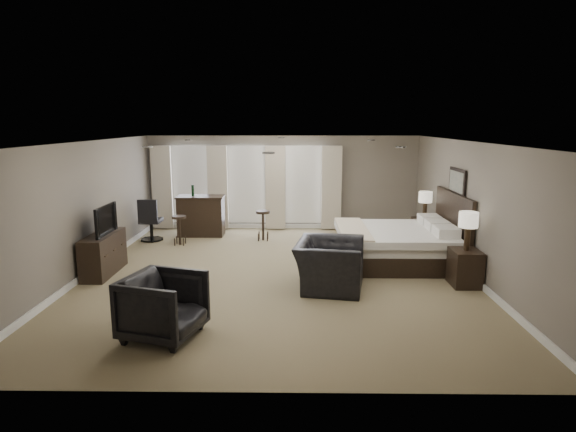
{
  "coord_description": "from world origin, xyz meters",
  "views": [
    {
      "loc": [
        0.33,
        -9.13,
        2.96
      ],
      "look_at": [
        0.2,
        0.4,
        1.1
      ],
      "focal_mm": 30.0,
      "sensor_mm": 36.0,
      "label": 1
    }
  ],
  "objects_px": {
    "tv": "(102,231)",
    "desk_chair": "(151,219)",
    "lamp_far": "(425,205)",
    "bar_stool_right": "(263,226)",
    "armchair_near": "(330,257)",
    "armchair_far": "(163,303)",
    "bed": "(400,228)",
    "nightstand_far": "(424,232)",
    "bar_stool_left": "(180,230)",
    "lamp_near": "(468,231)",
    "bar_counter": "(201,216)",
    "dresser": "(104,254)",
    "nightstand_near": "(465,268)"
  },
  "relations": [
    {
      "from": "bar_stool_left",
      "to": "desk_chair",
      "type": "height_order",
      "value": "desk_chair"
    },
    {
      "from": "nightstand_near",
      "to": "tv",
      "type": "height_order",
      "value": "tv"
    },
    {
      "from": "nightstand_far",
      "to": "armchair_near",
      "type": "distance_m",
      "value": 3.96
    },
    {
      "from": "bed",
      "to": "armchair_far",
      "type": "xyz_separation_m",
      "value": [
        -4.06,
        -3.7,
        -0.26
      ]
    },
    {
      "from": "armchair_near",
      "to": "armchair_far",
      "type": "distance_m",
      "value": 3.22
    },
    {
      "from": "dresser",
      "to": "bed",
      "type": "bearing_deg",
      "value": 7.93
    },
    {
      "from": "bed",
      "to": "lamp_near",
      "type": "height_order",
      "value": "bed"
    },
    {
      "from": "bed",
      "to": "dresser",
      "type": "relative_size",
      "value": 1.72
    },
    {
      "from": "bed",
      "to": "tv",
      "type": "bearing_deg",
      "value": -172.07
    },
    {
      "from": "nightstand_far",
      "to": "bar_stool_left",
      "type": "distance_m",
      "value": 5.95
    },
    {
      "from": "armchair_far",
      "to": "bar_stool_right",
      "type": "height_order",
      "value": "armchair_far"
    },
    {
      "from": "desk_chair",
      "to": "armchair_near",
      "type": "bearing_deg",
      "value": 141.29
    },
    {
      "from": "armchair_near",
      "to": "bar_stool_left",
      "type": "bearing_deg",
      "value": 58.58
    },
    {
      "from": "nightstand_far",
      "to": "bar_stool_right",
      "type": "height_order",
      "value": "bar_stool_right"
    },
    {
      "from": "lamp_near",
      "to": "desk_chair",
      "type": "relative_size",
      "value": 0.65
    },
    {
      "from": "lamp_far",
      "to": "desk_chair",
      "type": "xyz_separation_m",
      "value": [
        -6.77,
        0.43,
        -0.45
      ]
    },
    {
      "from": "tv",
      "to": "armchair_far",
      "type": "relative_size",
      "value": 1.01
    },
    {
      "from": "armchair_far",
      "to": "bar_stool_left",
      "type": "height_order",
      "value": "armchair_far"
    },
    {
      "from": "tv",
      "to": "desk_chair",
      "type": "relative_size",
      "value": 0.92
    },
    {
      "from": "dresser",
      "to": "tv",
      "type": "xyz_separation_m",
      "value": [
        0.0,
        0.0,
        0.47
      ]
    },
    {
      "from": "nightstand_near",
      "to": "desk_chair",
      "type": "relative_size",
      "value": 0.61
    },
    {
      "from": "armchair_far",
      "to": "bar_stool_left",
      "type": "distance_m",
      "value": 5.26
    },
    {
      "from": "lamp_far",
      "to": "bar_stool_right",
      "type": "bearing_deg",
      "value": 172.74
    },
    {
      "from": "lamp_far",
      "to": "nightstand_far",
      "type": "bearing_deg",
      "value": 0.0
    },
    {
      "from": "nightstand_far",
      "to": "desk_chair",
      "type": "height_order",
      "value": "desk_chair"
    },
    {
      "from": "nightstand_near",
      "to": "armchair_near",
      "type": "bearing_deg",
      "value": -176.41
    },
    {
      "from": "armchair_far",
      "to": "armchair_near",
      "type": "bearing_deg",
      "value": -33.2
    },
    {
      "from": "lamp_far",
      "to": "armchair_far",
      "type": "height_order",
      "value": "lamp_far"
    },
    {
      "from": "bed",
      "to": "lamp_near",
      "type": "xyz_separation_m",
      "value": [
        0.89,
        -1.45,
        0.26
      ]
    },
    {
      "from": "lamp_far",
      "to": "armchair_far",
      "type": "distance_m",
      "value": 7.16
    },
    {
      "from": "lamp_far",
      "to": "dresser",
      "type": "relative_size",
      "value": 0.48
    },
    {
      "from": "bar_stool_left",
      "to": "bed",
      "type": "bearing_deg",
      "value": -16.08
    },
    {
      "from": "nightstand_near",
      "to": "bar_stool_left",
      "type": "bearing_deg",
      "value": 153.95
    },
    {
      "from": "tv",
      "to": "desk_chair",
      "type": "height_order",
      "value": "desk_chair"
    },
    {
      "from": "bar_counter",
      "to": "desk_chair",
      "type": "height_order",
      "value": "desk_chair"
    },
    {
      "from": "bar_counter",
      "to": "lamp_far",
      "type": "bearing_deg",
      "value": -10.29
    },
    {
      "from": "nightstand_near",
      "to": "nightstand_far",
      "type": "height_order",
      "value": "nightstand_far"
    },
    {
      "from": "armchair_near",
      "to": "bar_stool_left",
      "type": "relative_size",
      "value": 1.85
    },
    {
      "from": "armchair_near",
      "to": "bed",
      "type": "bearing_deg",
      "value": -34.9
    },
    {
      "from": "armchair_far",
      "to": "bed",
      "type": "bearing_deg",
      "value": -31.39
    },
    {
      "from": "bed",
      "to": "dresser",
      "type": "bearing_deg",
      "value": -172.07
    },
    {
      "from": "bed",
      "to": "nightstand_near",
      "type": "distance_m",
      "value": 1.75
    },
    {
      "from": "armchair_far",
      "to": "desk_chair",
      "type": "xyz_separation_m",
      "value": [
        -1.82,
        5.58,
        0.05
      ]
    },
    {
      "from": "dresser",
      "to": "desk_chair",
      "type": "bearing_deg",
      "value": 86.94
    },
    {
      "from": "nightstand_far",
      "to": "armchair_near",
      "type": "relative_size",
      "value": 0.5
    },
    {
      "from": "nightstand_far",
      "to": "lamp_far",
      "type": "relative_size",
      "value": 1.01
    },
    {
      "from": "bed",
      "to": "lamp_far",
      "type": "xyz_separation_m",
      "value": [
        0.89,
        1.45,
        0.24
      ]
    },
    {
      "from": "tv",
      "to": "bar_stool_left",
      "type": "relative_size",
      "value": 1.39
    },
    {
      "from": "bar_counter",
      "to": "desk_chair",
      "type": "relative_size",
      "value": 1.12
    },
    {
      "from": "armchair_near",
      "to": "bar_counter",
      "type": "bearing_deg",
      "value": 47.55
    }
  ]
}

